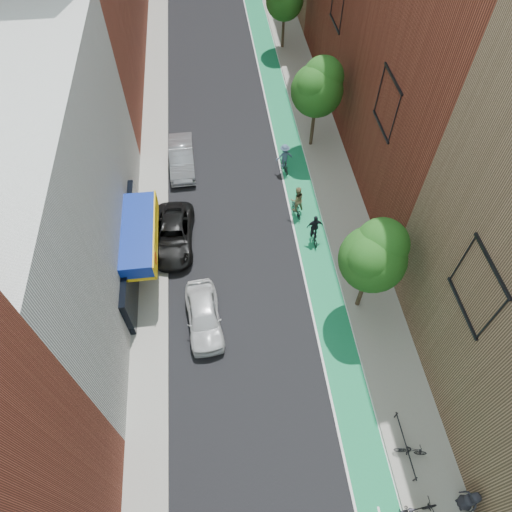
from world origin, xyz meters
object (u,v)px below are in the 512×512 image
object	(u,v)px
cyclist_lane_far	(284,159)
pedestrian	(470,500)
parked_car_silver	(182,158)
cyclist_lane_near	(297,202)
cyclist_lane_mid	(314,231)
parked_car_black	(173,235)
parked_car_white	(204,316)

from	to	relation	value
cyclist_lane_far	pedestrian	xyz separation A→B (m)	(4.40, -21.90, -0.01)
parked_car_silver	cyclist_lane_near	distance (m)	9.10
cyclist_lane_mid	cyclist_lane_far	world-z (taller)	cyclist_lane_far
parked_car_black	cyclist_lane_far	distance (m)	9.71
parked_car_black	cyclist_lane_mid	distance (m)	8.70
parked_car_black	cyclist_lane_far	size ratio (longest dim) A/B	2.40
parked_car_black	cyclist_lane_near	xyz separation A→B (m)	(7.94, 1.55, 0.30)
cyclist_lane_near	cyclist_lane_far	size ratio (longest dim) A/B	1.03
parked_car_silver	pedestrian	xyz separation A→B (m)	(11.54, -23.13, 0.23)
parked_car_silver	pedestrian	distance (m)	25.85
parked_car_black	cyclist_lane_mid	xyz separation A→B (m)	(8.66, -0.78, 0.09)
parked_car_black	parked_car_silver	world-z (taller)	parked_car_silver
parked_car_black	cyclist_lane_far	bearing A→B (deg)	40.08
parked_car_white	parked_car_black	size ratio (longest dim) A/B	0.86
parked_car_black	cyclist_lane_mid	world-z (taller)	cyclist_lane_mid
cyclist_lane_far	cyclist_lane_near	bearing A→B (deg)	80.19
parked_car_silver	cyclist_lane_far	distance (m)	7.25
cyclist_lane_near	cyclist_lane_mid	xyz separation A→B (m)	(0.72, -2.34, -0.21)
pedestrian	parked_car_white	bearing A→B (deg)	-143.53
cyclist_lane_near	pedestrian	bearing A→B (deg)	91.62
cyclist_lane_far	pedestrian	bearing A→B (deg)	89.59
parked_car_black	pedestrian	bearing A→B (deg)	-49.32
parked_car_silver	pedestrian	bearing A→B (deg)	-64.47
parked_car_white	parked_car_black	xyz separation A→B (m)	(-1.60, 5.92, -0.04)
cyclist_lane_far	parked_car_black	bearing A→B (deg)	24.74
pedestrian	parked_car_silver	bearing A→B (deg)	-163.11
parked_car_white	cyclist_lane_near	bearing A→B (deg)	45.31
parked_car_black	pedestrian	world-z (taller)	pedestrian
parked_car_white	pedestrian	world-z (taller)	pedestrian
cyclist_lane_mid	parked_car_silver	bearing A→B (deg)	-45.67
cyclist_lane_near	cyclist_lane_far	bearing A→B (deg)	-99.96
parked_car_black	cyclist_lane_near	bearing A→B (deg)	14.62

